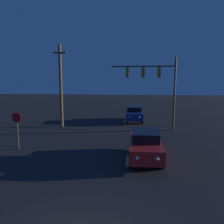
{
  "coord_description": "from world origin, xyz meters",
  "views": [
    {
      "loc": [
        1.55,
        -4.72,
        4.51
      ],
      "look_at": [
        0.0,
        11.08,
        2.13
      ],
      "focal_mm": 35.0,
      "sensor_mm": 36.0,
      "label": 1
    }
  ],
  "objects_px": {
    "car_near": "(145,145)",
    "traffic_signal_mast": "(156,81)",
    "utility_pole": "(61,85)",
    "car_far": "(134,113)",
    "stop_sign": "(17,124)"
  },
  "relations": [
    {
      "from": "car_near",
      "to": "traffic_signal_mast",
      "type": "height_order",
      "value": "traffic_signal_mast"
    },
    {
      "from": "car_near",
      "to": "utility_pole",
      "type": "height_order",
      "value": "utility_pole"
    },
    {
      "from": "traffic_signal_mast",
      "to": "car_far",
      "type": "bearing_deg",
      "value": 115.6
    },
    {
      "from": "traffic_signal_mast",
      "to": "utility_pole",
      "type": "relative_size",
      "value": 0.83
    },
    {
      "from": "car_near",
      "to": "stop_sign",
      "type": "relative_size",
      "value": 1.73
    },
    {
      "from": "stop_sign",
      "to": "utility_pole",
      "type": "bearing_deg",
      "value": 85.4
    },
    {
      "from": "traffic_signal_mast",
      "to": "utility_pole",
      "type": "distance_m",
      "value": 8.79
    },
    {
      "from": "traffic_signal_mast",
      "to": "stop_sign",
      "type": "relative_size",
      "value": 2.65
    },
    {
      "from": "car_near",
      "to": "traffic_signal_mast",
      "type": "xyz_separation_m",
      "value": [
        1.26,
        7.48,
        3.55
      ]
    },
    {
      "from": "car_near",
      "to": "utility_pole",
      "type": "bearing_deg",
      "value": -46.79
    },
    {
      "from": "traffic_signal_mast",
      "to": "car_near",
      "type": "bearing_deg",
      "value": -99.53
    },
    {
      "from": "stop_sign",
      "to": "car_far",
      "type": "bearing_deg",
      "value": 54.49
    },
    {
      "from": "stop_sign",
      "to": "utility_pole",
      "type": "relative_size",
      "value": 0.31
    },
    {
      "from": "stop_sign",
      "to": "car_near",
      "type": "bearing_deg",
      "value": -6.59
    },
    {
      "from": "utility_pole",
      "to": "car_far",
      "type": "bearing_deg",
      "value": 26.31
    }
  ]
}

